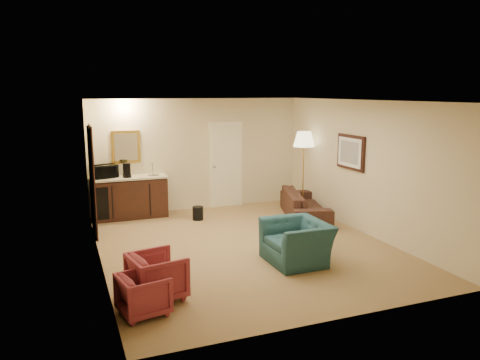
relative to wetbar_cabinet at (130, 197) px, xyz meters
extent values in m
plane|color=#96794C|center=(1.65, -2.72, -0.46)|extent=(6.00, 6.00, 0.00)
cube|color=beige|center=(1.65, 0.28, 0.84)|extent=(5.00, 0.02, 2.60)
cube|color=beige|center=(-0.85, -2.72, 0.84)|extent=(0.02, 6.00, 2.60)
cube|color=beige|center=(4.15, -2.72, 0.84)|extent=(0.02, 6.00, 2.60)
cube|color=white|center=(1.65, -2.72, 2.14)|extent=(5.00, 6.00, 0.02)
cube|color=#F2EAC6|center=(2.35, 0.25, 0.56)|extent=(0.82, 0.06, 2.05)
cube|color=black|center=(-0.82, -1.02, 0.59)|extent=(0.06, 0.98, 2.10)
cube|color=yellow|center=(0.00, 0.25, 1.09)|extent=(0.62, 0.04, 0.72)
cube|color=black|center=(4.11, -2.32, 1.09)|extent=(0.06, 0.90, 0.70)
cube|color=#361811|center=(0.00, 0.00, 0.00)|extent=(1.64, 0.58, 0.92)
imported|color=black|center=(3.60, -1.42, -0.06)|extent=(1.19, 2.13, 0.80)
imported|color=#1D4748|center=(2.15, -3.78, 0.00)|extent=(0.70, 1.06, 0.92)
imported|color=#912F44|center=(-0.50, -4.72, -0.17)|extent=(0.64, 0.67, 0.59)
imported|color=#912F44|center=(-0.25, -4.33, -0.11)|extent=(0.76, 0.79, 0.70)
cube|color=black|center=(2.59, -2.92, -0.25)|extent=(0.86, 0.69, 0.43)
cube|color=gold|center=(3.85, -0.86, 0.47)|extent=(0.54, 0.54, 1.87)
cylinder|color=black|center=(1.35, -0.72, -0.31)|extent=(0.26, 0.26, 0.29)
imported|color=black|center=(-0.50, 0.07, 0.63)|extent=(0.57, 0.43, 0.34)
cylinder|color=black|center=(-0.04, -0.05, 0.62)|extent=(0.21, 0.21, 0.31)
camera|label=1|loc=(-1.34, -10.26, 2.30)|focal=35.00mm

